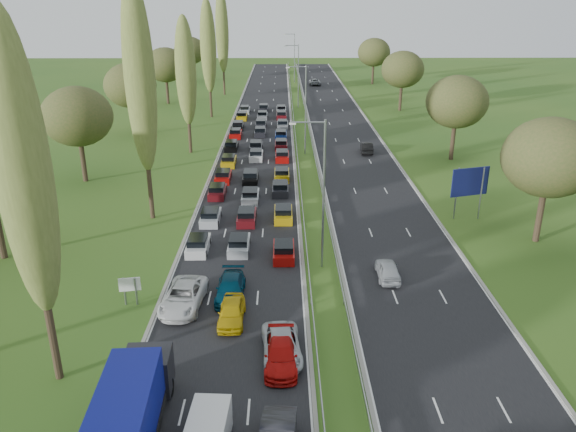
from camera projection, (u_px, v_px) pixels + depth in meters
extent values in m
plane|color=#2B551A|center=(304.00, 150.00, 79.84)|extent=(260.00, 260.00, 0.00)
cube|color=black|center=(258.00, 146.00, 82.10)|extent=(10.50, 215.00, 0.04)
cube|color=black|center=(350.00, 146.00, 82.24)|extent=(10.50, 215.00, 0.04)
cube|color=gray|center=(296.00, 142.00, 81.96)|extent=(0.06, 215.00, 0.32)
cube|color=gray|center=(312.00, 142.00, 81.98)|extent=(0.06, 215.00, 0.32)
cylinder|color=gray|center=(323.00, 197.00, 43.20)|extent=(0.18, 0.18, 12.00)
cylinder|color=gray|center=(305.00, 111.00, 75.79)|extent=(0.18, 0.18, 12.00)
cylinder|color=gray|center=(298.00, 77.00, 108.39)|extent=(0.18, 0.18, 12.00)
cylinder|color=gray|center=(294.00, 58.00, 140.98)|extent=(0.18, 0.18, 12.00)
cylinder|color=#2D2116|center=(50.00, 323.00, 30.88)|extent=(0.44, 0.44, 7.20)
ellipsoid|color=#606C2E|center=(23.00, 170.00, 27.67)|extent=(2.80, 2.80, 16.00)
cylinder|color=#2D2116|center=(149.00, 179.00, 54.03)|extent=(0.44, 0.44, 7.92)
ellipsoid|color=#606C2E|center=(140.00, 77.00, 50.50)|extent=(2.80, 2.80, 17.60)
cylinder|color=#2D2116|center=(190.00, 130.00, 77.57)|extent=(0.44, 0.44, 6.48)
ellipsoid|color=#606C2E|center=(186.00, 71.00, 74.69)|extent=(2.80, 2.80, 14.40)
cylinder|color=#2D2116|center=(211.00, 97.00, 100.72)|extent=(0.44, 0.44, 7.20)
ellipsoid|color=#606C2E|center=(208.00, 46.00, 97.52)|extent=(2.80, 2.80, 16.00)
cylinder|color=#2D2116|center=(224.00, 77.00, 123.87)|extent=(0.44, 0.44, 7.92)
ellipsoid|color=#606C2E|center=(222.00, 31.00, 120.35)|extent=(2.80, 2.80, 17.60)
cylinder|color=#2D2116|center=(83.00, 161.00, 65.66)|extent=(0.56, 0.56, 4.84)
ellipsoid|color=#38471E|center=(77.00, 116.00, 63.74)|extent=(8.00, 8.00, 6.80)
cylinder|color=#2D2116|center=(134.00, 120.00, 88.01)|extent=(0.56, 0.56, 4.84)
ellipsoid|color=#38471E|center=(130.00, 85.00, 86.09)|extent=(8.00, 8.00, 6.80)
cylinder|color=#2D2116|center=(167.00, 92.00, 114.09)|extent=(0.56, 0.56, 4.84)
ellipsoid|color=#38471E|center=(165.00, 65.00, 112.16)|extent=(8.00, 8.00, 6.80)
cylinder|color=#2D2116|center=(191.00, 72.00, 143.89)|extent=(0.56, 0.56, 4.84)
ellipsoid|color=#38471E|center=(190.00, 51.00, 141.96)|extent=(8.00, 8.00, 6.80)
cylinder|color=#2D2116|center=(540.00, 216.00, 49.35)|extent=(0.56, 0.56, 4.84)
ellipsoid|color=#38471E|center=(550.00, 157.00, 47.43)|extent=(8.00, 8.00, 6.80)
cylinder|color=#2D2116|center=(453.00, 142.00, 74.50)|extent=(0.56, 0.56, 4.84)
ellipsoid|color=#38471E|center=(457.00, 102.00, 72.57)|extent=(8.00, 8.00, 6.80)
cylinder|color=#2D2116|center=(401.00, 98.00, 107.09)|extent=(0.56, 0.56, 4.84)
ellipsoid|color=#38471E|center=(403.00, 69.00, 105.17)|extent=(8.00, 8.00, 6.80)
cylinder|color=#2D2116|center=(373.00, 74.00, 139.68)|extent=(0.56, 0.56, 4.84)
ellipsoid|color=#38471E|center=(374.00, 52.00, 137.76)|extent=(8.00, 8.00, 6.80)
cube|color=silver|center=(198.00, 246.00, 48.08)|extent=(1.75, 4.00, 0.80)
cube|color=#B2B7BC|center=(211.00, 218.00, 54.23)|extent=(1.75, 4.00, 0.80)
cube|color=#590F14|center=(218.00, 192.00, 61.28)|extent=(1.75, 4.00, 0.80)
cube|color=#A50C0A|center=(223.00, 177.00, 66.43)|extent=(1.75, 4.00, 0.80)
cube|color=#BF990C|center=(229.00, 162.00, 72.61)|extent=(1.75, 4.00, 0.80)
cube|color=black|center=(232.00, 147.00, 79.98)|extent=(1.75, 4.00, 0.80)
cube|color=#A50C0A|center=(236.00, 134.00, 87.12)|extent=(1.75, 4.00, 0.80)
cube|color=black|center=(238.00, 127.00, 92.33)|extent=(1.75, 4.00, 0.80)
cube|color=#BF990C|center=(242.00, 117.00, 99.83)|extent=(1.75, 4.00, 0.80)
cube|color=#B2B7BC|center=(245.00, 111.00, 105.43)|extent=(1.75, 4.00, 0.80)
cube|color=#B2B7BC|center=(239.00, 246.00, 48.14)|extent=(1.75, 4.00, 0.80)
cube|color=#590F14|center=(247.00, 218.00, 54.26)|extent=(1.75, 4.00, 0.80)
cube|color=#B2B7BC|center=(250.00, 197.00, 59.83)|extent=(1.75, 4.00, 0.80)
cube|color=black|center=(251.00, 178.00, 66.20)|extent=(1.75, 4.00, 0.80)
cube|color=silver|center=(256.00, 156.00, 75.25)|extent=(1.75, 4.00, 0.80)
cube|color=black|center=(256.00, 147.00, 79.77)|extent=(1.75, 4.00, 0.80)
cube|color=black|center=(260.00, 133.00, 88.20)|extent=(1.75, 4.00, 0.80)
cube|color=black|center=(261.00, 125.00, 93.62)|extent=(1.75, 4.00, 0.80)
cube|color=slate|center=(262.00, 116.00, 100.45)|extent=(1.75, 4.00, 0.80)
cube|color=black|center=(264.00, 109.00, 107.08)|extent=(1.75, 4.00, 0.80)
cube|color=#A50C0A|center=(284.00, 252.00, 46.91)|extent=(1.75, 4.00, 0.80)
cube|color=#BF990C|center=(283.00, 215.00, 54.97)|extent=(1.75, 4.00, 0.80)
cube|color=black|center=(280.00, 190.00, 62.18)|extent=(1.75, 4.00, 0.80)
cube|color=#BF990C|center=(282.00, 176.00, 67.09)|extent=(1.75, 4.00, 0.80)
cube|color=#A50C0A|center=(282.00, 157.00, 74.94)|extent=(1.75, 4.00, 0.80)
cube|color=#590F14|center=(281.00, 145.00, 80.64)|extent=(1.75, 4.00, 0.80)
cube|color=navy|center=(281.00, 136.00, 86.17)|extent=(1.75, 4.00, 0.80)
cube|color=slate|center=(282.00, 125.00, 93.32)|extent=(1.75, 4.00, 0.80)
cube|color=#590F14|center=(282.00, 116.00, 100.58)|extent=(1.75, 4.00, 0.80)
cube|color=silver|center=(281.00, 110.00, 105.70)|extent=(1.75, 4.00, 0.80)
imported|color=silver|center=(183.00, 297.00, 39.24)|extent=(3.09, 5.86, 1.57)
imported|color=#042F44|center=(231.00, 288.00, 40.56)|extent=(2.06, 4.92, 1.42)
imported|color=#C4A30D|center=(232.00, 312.00, 37.49)|extent=(1.73, 4.26, 1.45)
imported|color=#B5BAC0|center=(282.00, 346.00, 33.88)|extent=(2.64, 5.11, 1.38)
imported|color=#B40D0B|center=(281.00, 354.00, 33.06)|extent=(1.94, 4.75, 1.38)
imported|color=#A1A5AA|center=(388.00, 270.00, 43.30)|extent=(1.70, 4.08, 1.38)
imported|color=black|center=(367.00, 148.00, 78.25)|extent=(1.84, 4.54, 1.47)
imported|color=gray|center=(315.00, 82.00, 138.77)|extent=(2.67, 5.61, 1.55)
cube|color=black|center=(135.00, 428.00, 27.39)|extent=(2.39, 8.95, 0.50)
cube|color=navy|center=(125.00, 414.00, 25.72)|extent=(2.49, 6.76, 2.58)
cube|color=black|center=(149.00, 371.00, 30.23)|extent=(2.43, 2.19, 2.20)
cylinder|color=black|center=(150.00, 388.00, 30.52)|extent=(2.09, 1.00, 1.00)
cube|color=black|center=(211.00, 414.00, 28.09)|extent=(1.80, 0.74, 1.48)
cylinder|color=black|center=(194.00, 431.00, 27.77)|extent=(0.23, 0.63, 0.63)
cylinder|color=gray|center=(125.00, 291.00, 39.44)|extent=(0.16, 0.16, 2.10)
cylinder|color=gray|center=(136.00, 291.00, 39.45)|extent=(0.16, 0.16, 2.10)
cube|color=white|center=(130.00, 284.00, 39.25)|extent=(1.49, 0.36, 1.00)
cylinder|color=gray|center=(456.00, 194.00, 54.30)|extent=(0.16, 0.16, 5.20)
cylinder|color=gray|center=(481.00, 194.00, 54.33)|extent=(0.16, 0.16, 5.20)
cube|color=#121652|center=(470.00, 182.00, 53.88)|extent=(3.86, 1.24, 2.80)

